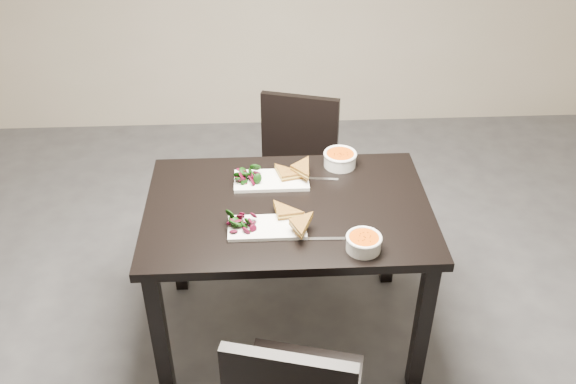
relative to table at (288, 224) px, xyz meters
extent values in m
cube|color=black|center=(0.00, 0.00, 0.08)|extent=(1.20, 0.80, 0.04)
cube|color=black|center=(-0.54, -0.34, -0.30)|extent=(0.06, 0.06, 0.71)
cube|color=black|center=(0.54, -0.34, -0.30)|extent=(0.06, 0.06, 0.71)
cube|color=black|center=(-0.54, 0.34, -0.30)|extent=(0.06, 0.06, 0.71)
cube|color=black|center=(0.54, 0.34, -0.30)|extent=(0.06, 0.06, 0.71)
cube|color=black|center=(0.05, 0.65, -0.22)|extent=(0.52, 0.52, 0.04)
cube|color=black|center=(-0.17, 0.53, -0.45)|extent=(0.05, 0.05, 0.41)
cube|color=black|center=(0.17, 0.43, -0.45)|extent=(0.05, 0.05, 0.41)
cube|color=black|center=(-0.07, 0.87, -0.45)|extent=(0.05, 0.05, 0.41)
cube|color=black|center=(0.28, 0.77, -0.45)|extent=(0.05, 0.05, 0.41)
cube|color=black|center=(0.11, 0.83, 0.00)|extent=(0.41, 0.16, 0.40)
cube|color=white|center=(-0.09, -0.15, 0.11)|extent=(0.31, 0.16, 0.02)
cylinder|color=white|center=(0.27, -0.30, 0.12)|extent=(0.13, 0.13, 0.05)
cylinder|color=#C55308|center=(0.27, -0.30, 0.15)|extent=(0.11, 0.11, 0.02)
torus|color=white|center=(0.27, -0.30, 0.15)|extent=(0.14, 0.14, 0.01)
cube|color=silver|center=(0.12, -0.23, 0.10)|extent=(0.18, 0.02, 0.00)
cube|color=white|center=(-0.06, 0.18, 0.11)|extent=(0.33, 0.16, 0.02)
cylinder|color=white|center=(0.25, 0.31, 0.13)|extent=(0.15, 0.15, 0.06)
cylinder|color=#C55308|center=(0.25, 0.31, 0.15)|extent=(0.13, 0.13, 0.02)
torus|color=white|center=(0.25, 0.31, 0.16)|extent=(0.15, 0.15, 0.01)
cube|color=silver|center=(0.14, 0.20, 0.10)|extent=(0.18, 0.04, 0.00)
camera|label=1|loc=(-0.11, -2.12, 1.64)|focal=38.99mm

